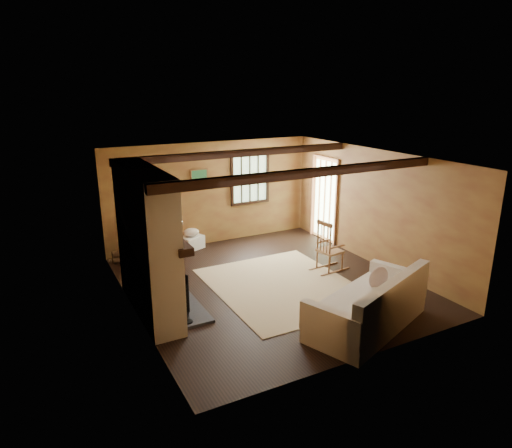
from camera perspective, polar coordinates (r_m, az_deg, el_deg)
ground at (r=8.74m, az=1.56°, el=-7.51°), size 5.50×5.50×0.00m
room_envelope at (r=8.52m, az=2.10°, el=3.48°), size 5.02×5.52×2.44m
fireplace at (r=7.56m, az=-13.27°, el=-2.93°), size 1.02×2.30×2.40m
rug at (r=8.67m, az=3.38°, el=-7.71°), size 2.50×3.00×0.01m
rocking_chair at (r=9.32m, az=9.08°, el=-3.16°), size 0.80×0.48×1.06m
sofa at (r=7.37m, az=14.18°, el=-10.16°), size 2.42×1.70×0.90m
firewood_pile at (r=10.16m, az=-15.44°, el=-3.75°), size 0.74×0.14×0.27m
laundry_basket at (r=10.62m, az=-8.05°, el=-2.29°), size 0.61×0.54×0.30m
basket_pillow at (r=10.54m, az=-8.10°, el=-1.04°), size 0.46×0.42×0.19m
armchair at (r=9.92m, az=-12.39°, el=-2.51°), size 1.15×1.16×0.76m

